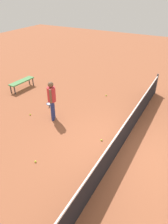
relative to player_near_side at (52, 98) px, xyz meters
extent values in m
plane|color=#9E5638|center=(0.37, 3.20, -1.01)|extent=(40.00, 40.00, 0.00)
cylinder|color=#4C4C51|center=(-4.63, 3.20, -0.47)|extent=(0.09, 0.09, 1.07)
cube|color=black|center=(0.37, 3.20, -0.55)|extent=(10.00, 0.02, 0.91)
cube|color=white|center=(0.37, 3.20, -0.07)|extent=(10.00, 0.04, 0.06)
cylinder|color=navy|center=(0.10, 0.05, -0.58)|extent=(0.19, 0.19, 0.85)
cylinder|color=navy|center=(-0.10, -0.05, -0.58)|extent=(0.19, 0.19, 0.85)
cylinder|color=red|center=(0.00, 0.00, 0.15)|extent=(0.46, 0.46, 0.62)
cylinder|color=brown|center=(0.19, 0.10, 0.17)|extent=(0.12, 0.12, 0.58)
cylinder|color=brown|center=(-0.19, -0.10, 0.17)|extent=(0.12, 0.12, 0.58)
sphere|color=brown|center=(0.00, 0.00, 0.58)|extent=(0.31, 0.31, 0.23)
torus|color=blue|center=(-0.97, -0.94, -1.00)|extent=(0.43, 0.43, 0.02)
cylinder|color=silver|center=(-0.97, -0.94, -1.00)|extent=(0.37, 0.37, 0.00)
cylinder|color=black|center=(-0.73, -0.78, -0.99)|extent=(0.25, 0.18, 0.03)
sphere|color=#C6E033|center=(0.37, 2.44, -0.98)|extent=(0.07, 0.07, 0.07)
sphere|color=#C6E033|center=(2.40, 1.04, -0.98)|extent=(0.07, 0.07, 0.07)
sphere|color=#C6E033|center=(0.28, -1.06, -0.98)|extent=(0.07, 0.07, 0.07)
sphere|color=#C6E033|center=(-3.08, 1.09, -0.98)|extent=(0.07, 0.07, 0.07)
cube|color=#4C8C4C|center=(-1.64, -3.29, -0.56)|extent=(1.52, 0.49, 0.06)
cylinder|color=#333338|center=(-2.31, -3.40, -0.80)|extent=(0.06, 0.06, 0.42)
cylinder|color=#333338|center=(-0.98, -3.48, -0.80)|extent=(0.06, 0.06, 0.42)
cylinder|color=#333338|center=(-2.30, -3.11, -0.80)|extent=(0.06, 0.06, 0.42)
cylinder|color=#333338|center=(-0.96, -3.18, -0.80)|extent=(0.06, 0.06, 0.42)
camera|label=1|loc=(5.99, 4.84, 3.92)|focal=33.75mm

